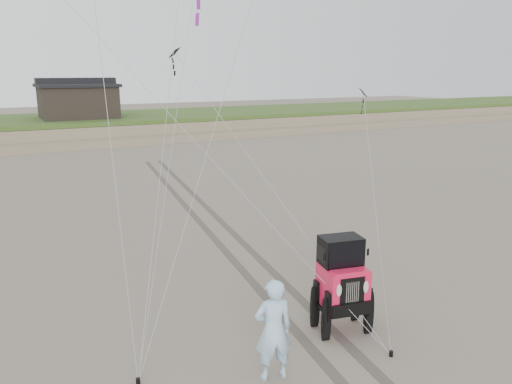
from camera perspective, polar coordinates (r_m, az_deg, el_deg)
ground at (r=11.02m, az=3.33°, el=-17.18°), size 160.00×160.00×0.00m
dune_ridge at (r=46.05m, az=-22.03°, el=6.69°), size 160.00×14.25×1.73m
cabin at (r=45.63m, az=-19.71°, el=9.88°), size 6.40×5.40×3.35m
jeep at (r=11.34m, az=9.81°, el=-11.50°), size 2.88×4.92×1.72m
man at (r=9.56m, az=1.99°, el=-15.45°), size 0.81×0.62×1.99m
stake_main at (r=10.11m, az=-13.33°, el=-20.29°), size 0.08×0.08×0.12m
stake_aux at (r=10.99m, az=15.19°, el=-17.40°), size 0.08×0.08×0.12m
tire_tracks at (r=18.38m, az=-4.44°, el=-4.24°), size 5.22×29.74×0.01m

